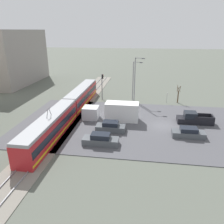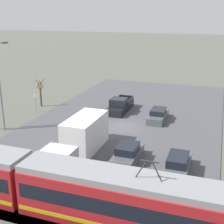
# 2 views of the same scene
# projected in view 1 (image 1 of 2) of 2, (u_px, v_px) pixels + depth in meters

# --- Properties ---
(ground_plane) EXTENTS (320.00, 320.00, 0.00)m
(ground_plane) POSITION_uv_depth(u_px,v_px,m) (163.00, 126.00, 35.09)
(ground_plane) COLOR #565B51
(road_surface) EXTENTS (21.23, 46.73, 0.08)m
(road_surface) POSITION_uv_depth(u_px,v_px,m) (163.00, 126.00, 35.07)
(road_surface) COLOR #4C4C51
(road_surface) RESTS_ON ground
(rail_bed) EXTENTS (73.52, 4.40, 0.22)m
(rail_bed) POSITION_uv_depth(u_px,v_px,m) (67.00, 120.00, 37.22)
(rail_bed) COLOR gray
(rail_bed) RESTS_ON ground
(light_rail_tram) EXTENTS (32.30, 2.64, 4.42)m
(light_rail_tram) POSITION_uv_depth(u_px,v_px,m) (69.00, 108.00, 38.05)
(light_rail_tram) COLOR #B21E23
(light_rail_tram) RESTS_ON ground
(box_truck) EXTENTS (2.55, 9.45, 3.07)m
(box_truck) POSITION_uv_depth(u_px,v_px,m) (114.00, 112.00, 36.93)
(box_truck) COLOR silver
(box_truck) RESTS_ON ground
(pickup_truck) EXTENTS (2.04, 5.70, 1.87)m
(pickup_truck) POSITION_uv_depth(u_px,v_px,m) (194.00, 119.00, 35.87)
(pickup_truck) COLOR black
(pickup_truck) RESTS_ON ground
(sedan_car_0) EXTENTS (1.78, 4.60, 1.41)m
(sedan_car_0) POSITION_uv_depth(u_px,v_px,m) (188.00, 133.00, 31.27)
(sedan_car_0) COLOR #4C5156
(sedan_car_0) RESTS_ON ground
(sedan_car_1) EXTENTS (1.78, 4.80, 1.54)m
(sedan_car_1) POSITION_uv_depth(u_px,v_px,m) (101.00, 140.00, 29.18)
(sedan_car_1) COLOR #4C5156
(sedan_car_1) RESTS_ON ground
(sedan_car_2) EXTENTS (1.86, 4.43, 1.52)m
(sedan_car_2) POSITION_uv_depth(u_px,v_px,m) (110.00, 127.00, 33.07)
(sedan_car_2) COLOR #4C5156
(sedan_car_2) RESTS_ON ground
(traffic_light_pole) EXTENTS (0.28, 0.47, 5.57)m
(traffic_light_pole) POSITION_uv_depth(u_px,v_px,m) (102.00, 83.00, 47.51)
(traffic_light_pole) COLOR #47474C
(traffic_light_pole) RESTS_ON ground
(street_tree) EXTENTS (0.90, 0.75, 3.74)m
(street_tree) POSITION_uv_depth(u_px,v_px,m) (178.00, 95.00, 45.79)
(street_tree) COLOR brown
(street_tree) RESTS_ON ground
(street_lamp_near_crossing) EXTENTS (0.36, 1.95, 8.37)m
(street_lamp_near_crossing) POSITION_uv_depth(u_px,v_px,m) (134.00, 78.00, 46.43)
(street_lamp_near_crossing) COLOR gray
(street_lamp_near_crossing) RESTS_ON ground
(street_lamp_mid_block) EXTENTS (0.36, 1.95, 9.38)m
(street_lamp_mid_block) POSITION_uv_depth(u_px,v_px,m) (136.00, 78.00, 44.75)
(street_lamp_mid_block) COLOR gray
(street_lamp_mid_block) RESTS_ON ground
(no_parking_sign) EXTENTS (0.32, 0.08, 2.32)m
(no_parking_sign) POSITION_uv_depth(u_px,v_px,m) (167.00, 97.00, 45.58)
(no_parking_sign) COLOR gray
(no_parking_sign) RESTS_ON ground
(backdrop_office_block) EXTENTS (22.20, 10.60, 14.61)m
(backdrop_office_block) POSITION_uv_depth(u_px,v_px,m) (13.00, 57.00, 61.42)
(backdrop_office_block) COLOR gray
(backdrop_office_block) RESTS_ON ground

